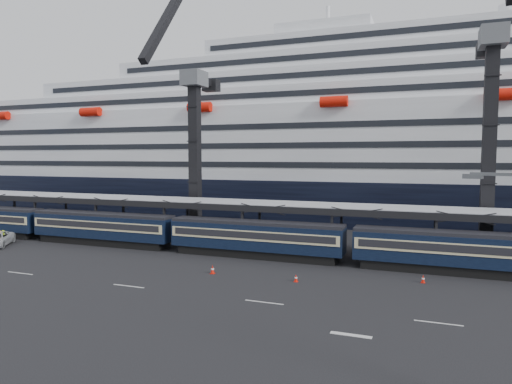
# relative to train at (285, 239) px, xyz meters

# --- Properties ---
(ground) EXTENTS (260.00, 260.00, 0.00)m
(ground) POSITION_rel_train_xyz_m (4.65, -10.00, -2.20)
(ground) COLOR black
(ground) RESTS_ON ground
(lane_markings) EXTENTS (111.00, 4.27, 0.02)m
(lane_markings) POSITION_rel_train_xyz_m (12.80, -15.23, -2.19)
(lane_markings) COLOR beige
(lane_markings) RESTS_ON ground
(train) EXTENTS (133.05, 3.00, 4.05)m
(train) POSITION_rel_train_xyz_m (0.00, 0.00, 0.00)
(train) COLOR black
(train) RESTS_ON ground
(canopy) EXTENTS (130.00, 6.25, 5.53)m
(canopy) POSITION_rel_train_xyz_m (4.65, 4.00, 3.05)
(canopy) COLOR #9FA1A7
(canopy) RESTS_ON ground
(cruise_ship) EXTENTS (214.09, 28.84, 34.00)m
(cruise_ship) POSITION_rel_train_xyz_m (3.57, 35.99, 10.14)
(cruise_ship) COLOR black
(cruise_ship) RESTS_ON ground
(crane_dark_near) EXTENTS (4.50, 17.75, 35.08)m
(crane_dark_near) POSITION_rel_train_xyz_m (-15.35, 8.59, 9.73)
(crane_dark_near) COLOR #515559
(crane_dark_near) RESTS_ON ground
(crane_dark_mid) EXTENTS (4.50, 18.24, 39.64)m
(crane_dark_mid) POSITION_rel_train_xyz_m (19.65, 7.59, 11.16)
(crane_dark_mid) COLOR #515559
(crane_dark_mid) RESTS_ON ground
(worker) EXTENTS (0.77, 0.74, 1.77)m
(worker) POSITION_rel_train_xyz_m (-34.81, -4.23, -1.32)
(worker) COLOR #B3F10C
(worker) RESTS_ON ground
(traffic_cone_c) EXTENTS (0.40, 0.40, 0.81)m
(traffic_cone_c) POSITION_rel_train_xyz_m (-4.61, -7.83, -1.80)
(traffic_cone_c) COLOR red
(traffic_cone_c) RESTS_ON ground
(traffic_cone_d) EXTENTS (0.34, 0.34, 0.67)m
(traffic_cone_d) POSITION_rel_train_xyz_m (3.34, -7.78, -1.87)
(traffic_cone_d) COLOR red
(traffic_cone_d) RESTS_ON ground
(traffic_cone_e) EXTENTS (0.35, 0.35, 0.70)m
(traffic_cone_e) POSITION_rel_train_xyz_m (13.62, -4.26, -1.86)
(traffic_cone_e) COLOR red
(traffic_cone_e) RESTS_ON ground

